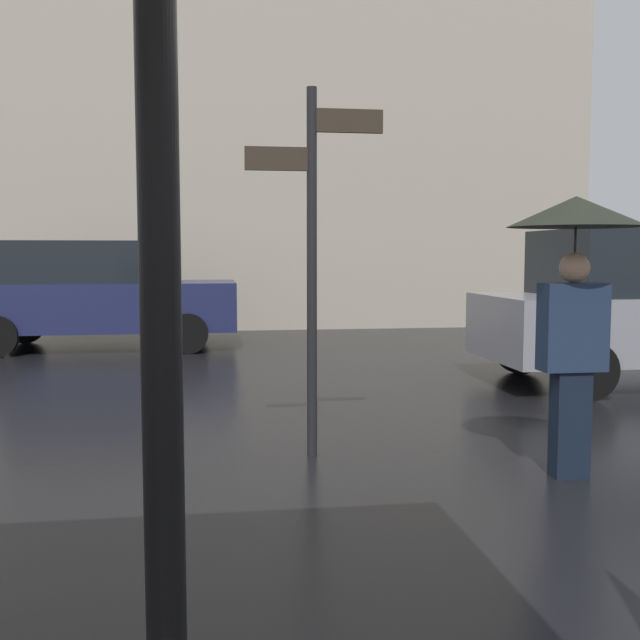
{
  "coord_description": "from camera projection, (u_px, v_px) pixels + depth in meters",
  "views": [
    {
      "loc": [
        -0.16,
        -2.31,
        1.61
      ],
      "look_at": [
        0.95,
        5.24,
        0.94
      ],
      "focal_mm": 42.19,
      "sensor_mm": 36.0,
      "label": 1
    }
  ],
  "objects": [
    {
      "name": "pedestrian_with_umbrella",
      "position": [
        575.0,
        260.0,
        5.31
      ],
      "size": [
        0.96,
        0.96,
        2.02
      ],
      "rotation": [
        0.0,
        0.0,
        5.84
      ],
      "color": "black",
      "rests_on": "ground"
    },
    {
      "name": "parked_car_left",
      "position": [
        97.0,
        294.0,
        12.81
      ],
      "size": [
        4.54,
        2.04,
        1.83
      ],
      "rotation": [
        0.0,
        0.0,
        3.0
      ],
      "color": "#1E234C",
      "rests_on": "ground"
    },
    {
      "name": "street_signpost",
      "position": [
        313.0,
        235.0,
        5.88
      ],
      "size": [
        1.08,
        0.08,
        2.89
      ],
      "color": "black",
      "rests_on": "ground"
    }
  ]
}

